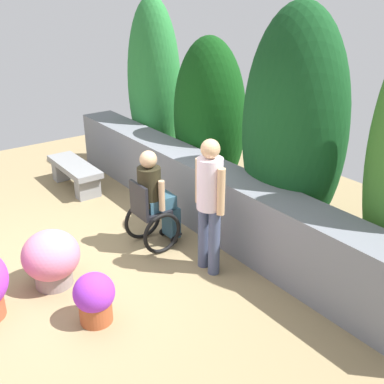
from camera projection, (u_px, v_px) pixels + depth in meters
ground_plane at (77, 271)px, 5.71m from camera, size 10.27×10.27×0.00m
stone_retaining_wall at (208, 195)px, 6.62m from camera, size 6.91×0.57×0.94m
hedge_backdrop at (251, 119)px, 6.54m from camera, size 6.10×1.14×3.17m
stone_bench at (75, 172)px, 7.92m from camera, size 1.33×0.44×0.44m
person_in_wheelchair at (154, 202)px, 6.05m from camera, size 0.53×0.66×1.33m
person_standing_companion at (210, 198)px, 5.37m from camera, size 0.49×0.30×1.66m
flower_pot_purple_near at (51, 259)px, 5.33m from camera, size 0.65×0.65×0.68m
flower_pot_terracotta_by_wall at (95, 297)px, 4.76m from camera, size 0.43×0.43×0.56m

